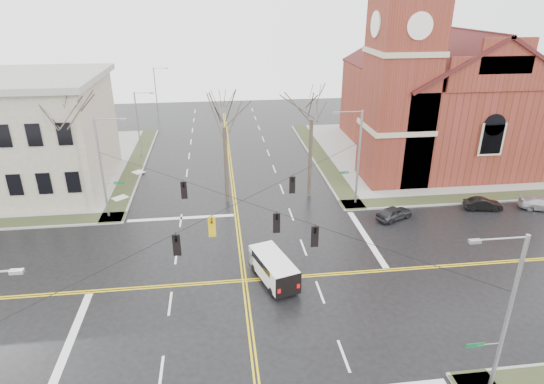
{
  "coord_description": "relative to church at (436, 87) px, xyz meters",
  "views": [
    {
      "loc": [
        -1.43,
        -26.95,
        18.47
      ],
      "look_at": [
        2.72,
        6.0,
        4.09
      ],
      "focal_mm": 30.0,
      "sensor_mm": 36.0,
      "label": 1
    }
  ],
  "objects": [
    {
      "name": "tree_nw_near",
      "position": [
        -25.47,
        -10.97,
        -0.57
      ],
      "size": [
        4.0,
        4.0,
        10.86
      ],
      "color": "#352B22",
      "rests_on": "ground"
    },
    {
      "name": "road_markings",
      "position": [
        -24.76,
        -24.78,
        -8.43
      ],
      "size": [
        100.0,
        100.0,
        0.01
      ],
      "color": "gold",
      "rests_on": "ground"
    },
    {
      "name": "sidewalks",
      "position": [
        -24.76,
        -24.78,
        -8.36
      ],
      "size": [
        80.0,
        80.0,
        0.17
      ],
      "color": "gray",
      "rests_on": "ground"
    },
    {
      "name": "parked_car_c",
      "position": [
        3.75,
        -16.64,
        -7.85
      ],
      "size": [
        4.33,
        2.97,
        1.16
      ],
      "primitive_type": "imported",
      "rotation": [
        0.0,
        0.0,
        1.2
      ],
      "color": "#AEAEB1",
      "rests_on": "ground"
    },
    {
      "name": "tree_nw_far",
      "position": [
        -39.06,
        -11.23,
        0.27
      ],
      "size": [
        4.0,
        4.0,
        12.03
      ],
      "color": "#352B22",
      "rests_on": "ground"
    },
    {
      "name": "cargo_van",
      "position": [
        -22.78,
        -24.87,
        -7.35
      ],
      "size": [
        3.19,
        5.14,
        1.83
      ],
      "rotation": [
        0.0,
        0.0,
        0.3
      ],
      "color": "white",
      "rests_on": "ground"
    },
    {
      "name": "parked_car_a",
      "position": [
        -10.78,
        -16.86,
        -7.83
      ],
      "size": [
        3.82,
        2.79,
        1.21
      ],
      "primitive_type": "imported",
      "rotation": [
        0.0,
        0.0,
        2.0
      ],
      "color": "black",
      "rests_on": "ground"
    },
    {
      "name": "church",
      "position": [
        0.0,
        0.0,
        0.0
      ],
      "size": [
        24.28,
        27.48,
        27.5
      ],
      "color": "maroon",
      "rests_on": "ground"
    },
    {
      "name": "traffic_signals",
      "position": [
        -24.76,
        -25.45,
        -2.98
      ],
      "size": [
        8.21,
        8.26,
        1.3
      ],
      "color": "black",
      "rests_on": "ground"
    },
    {
      "name": "civic_building_a",
      "position": [
        -46.76,
        -4.78,
        -2.93
      ],
      "size": [
        18.0,
        14.0,
        11.0
      ],
      "primitive_type": "cube",
      "color": "gray",
      "rests_on": "ground"
    },
    {
      "name": "ground",
      "position": [
        -24.76,
        -24.78,
        -8.43
      ],
      "size": [
        120.0,
        120.0,
        0.0
      ],
      "primitive_type": "plane",
      "color": "black",
      "rests_on": "ground"
    },
    {
      "name": "streetlight_north_a",
      "position": [
        -35.42,
        3.22,
        -3.97
      ],
      "size": [
        2.3,
        0.2,
        8.0
      ],
      "color": "gray",
      "rests_on": "ground"
    },
    {
      "name": "signal_pole_nw",
      "position": [
        -36.09,
        -13.28,
        -3.48
      ],
      "size": [
        2.75,
        0.22,
        9.0
      ],
      "color": "gray",
      "rests_on": "ground"
    },
    {
      "name": "signal_pole_ne",
      "position": [
        -13.44,
        -13.28,
        -3.48
      ],
      "size": [
        2.75,
        0.22,
        9.0
      ],
      "color": "gray",
      "rests_on": "ground"
    },
    {
      "name": "span_wires",
      "position": [
        -24.76,
        -24.78,
        -2.23
      ],
      "size": [
        23.02,
        23.02,
        0.03
      ],
      "color": "black",
      "rests_on": "ground"
    },
    {
      "name": "signal_pole_se",
      "position": [
        -13.44,
        -36.28,
        -3.48
      ],
      "size": [
        2.75,
        0.22,
        9.0
      ],
      "color": "gray",
      "rests_on": "ground"
    },
    {
      "name": "streetlight_north_b",
      "position": [
        -35.42,
        23.22,
        -3.97
      ],
      "size": [
        2.3,
        0.2,
        8.0
      ],
      "color": "gray",
      "rests_on": "ground"
    },
    {
      "name": "parked_car_b",
      "position": [
        -1.78,
        -15.99,
        -7.87
      ],
      "size": [
        3.54,
        1.71,
        1.12
      ],
      "primitive_type": "imported",
      "rotation": [
        0.0,
        0.0,
        1.41
      ],
      "color": "black",
      "rests_on": "ground"
    },
    {
      "name": "tree_ne",
      "position": [
        -17.33,
        -10.92,
        -0.09
      ],
      "size": [
        4.0,
        4.0,
        11.53
      ],
      "color": "#352B22",
      "rests_on": "ground"
    }
  ]
}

